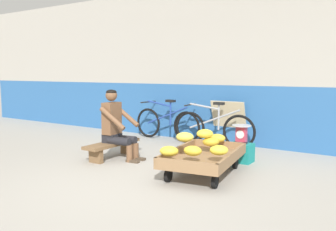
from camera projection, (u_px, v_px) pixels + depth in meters
name	position (u px, v px, depth m)	size (l,w,h in m)	color
ground_plane	(130.00, 188.00, 4.51)	(80.00, 80.00, 0.00)	#A39E93
back_wall	(241.00, 64.00, 7.13)	(16.00, 0.30, 3.18)	#2D609E
banana_cart	(204.00, 158.00, 5.05)	(1.07, 1.56, 0.36)	#8E6B47
banana_pile	(200.00, 143.00, 4.98)	(0.80, 1.42, 0.26)	yellow
low_bench	(112.00, 146.00, 6.05)	(0.32, 1.11, 0.27)	brown
vendor_seated	(116.00, 125.00, 5.96)	(0.71, 0.52, 1.14)	brown
plastic_crate	(241.00, 153.00, 5.79)	(0.36, 0.28, 0.30)	#19847F
weighing_scale	(241.00, 134.00, 5.76)	(0.30, 0.30, 0.29)	#28282D
bicycle_near_left	(167.00, 123.00, 7.67)	(1.66, 0.48, 0.86)	black
bicycle_far_left	(213.00, 128.00, 7.04)	(1.66, 0.48, 0.86)	black
sign_board	(229.00, 123.00, 7.20)	(0.70, 0.29, 0.87)	#C6B289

